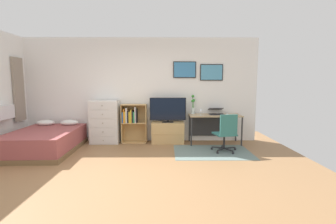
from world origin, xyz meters
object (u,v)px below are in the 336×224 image
Objects in this scene: bed at (45,140)px; tv_stand at (168,132)px; bookshelf at (133,120)px; bamboo_vase at (193,106)px; computer_mouse at (227,114)px; desk at (214,120)px; office_chair at (226,132)px; dresser at (105,122)px; laptop at (216,112)px; television at (168,110)px; wine_glass at (201,110)px.

bed reaches higher than tv_stand.
bamboo_vase reaches higher than bookshelf.
computer_mouse is (2.41, -0.16, 0.17)m from bookshelf.
bamboo_vase reaches higher than desk.
office_chair is at bearing -105.40° from computer_mouse.
tv_stand is at bearing 0.53° from dresser.
dresser is at bearing -178.98° from laptop.
desk is (3.97, 0.76, 0.35)m from bed.
bookshelf reaches higher than tv_stand.
television reaches higher than office_chair.
bookshelf is 1.08× the size of television.
dresser reaches higher than office_chair.
dresser reaches higher than wine_glass.
wine_glass is at bearing 111.98° from office_chair.
tv_stand is at bearing -170.23° from bamboo_vase.
desk is at bearing -1.46° from bookshelf.
bed is at bearing -147.30° from dresser.
bed is 1.78× the size of dresser.
dresser is 1.28× the size of office_chair.
desk is 3.23× the size of laptop.
bookshelf is 2.17m from laptop.
dresser is at bearing 176.39° from wine_glass.
laptop is (2.86, 0.05, 0.25)m from dresser.
dresser is 1.34× the size of tv_stand.
wine_glass is (1.73, -0.22, 0.29)m from bookshelf.
bamboo_vase is at bearing 167.87° from desk.
office_chair is (0.10, -0.87, -0.14)m from desk.
bookshelf is 2.11m from desk.
bed is 2.29× the size of office_chair.
laptop reaches higher than desk.
bed is at bearing -168.76° from laptop.
bookshelf is (1.86, 0.81, 0.34)m from bed.
bed is 4.13m from laptop.
bookshelf is at bearing 175.38° from television.
office_chair is 4.78× the size of wine_glass.
office_chair reaches higher than bed.
office_chair is at bearing -87.17° from laptop.
computer_mouse is at bearing 62.87° from office_chair.
laptop is 2.23× the size of wine_glass.
wine_glass is at bearing -7.23° from bookshelf.
computer_mouse is 0.89m from bamboo_vase.
desk is at bearing -12.13° from bamboo_vase.
computer_mouse is at bearing -3.31° from television.
tv_stand is 0.95m from bamboo_vase.
dresser reaches higher than computer_mouse.
desk is (1.19, -0.00, 0.33)m from tv_stand.
bamboo_vase is (-0.84, 0.22, 0.20)m from computer_mouse.
laptop is (1.24, 0.05, -0.05)m from television.
dresser is 2.31m from bamboo_vase.
bed is 3.61m from bamboo_vase.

